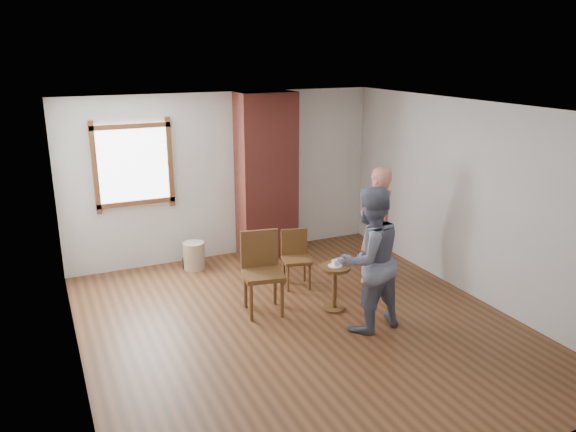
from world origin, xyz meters
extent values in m
plane|color=brown|center=(0.00, 0.00, 0.00)|extent=(5.50, 5.50, 0.00)
cube|color=silver|center=(0.00, 2.75, 1.30)|extent=(5.00, 0.04, 2.60)
cube|color=silver|center=(-2.50, 0.00, 1.30)|extent=(0.04, 5.50, 2.60)
cube|color=silver|center=(2.50, 0.00, 1.30)|extent=(0.04, 5.50, 2.60)
cube|color=white|center=(0.00, 0.00, 2.60)|extent=(5.00, 5.50, 0.04)
cube|color=brown|center=(-1.40, 2.71, 1.60)|extent=(1.14, 0.06, 1.34)
cube|color=white|center=(-1.40, 2.73, 1.60)|extent=(1.00, 0.02, 1.20)
cube|color=#993F36|center=(0.60, 2.50, 1.30)|extent=(0.90, 0.50, 2.60)
cylinder|color=tan|center=(-0.67, 2.35, 0.21)|extent=(0.35, 0.35, 0.42)
cylinder|color=black|center=(-0.75, 2.40, 0.08)|extent=(0.18, 0.18, 0.16)
cube|color=brown|center=(-0.27, 0.53, 0.52)|extent=(0.56, 0.56, 0.06)
cylinder|color=brown|center=(-0.50, 0.38, 0.26)|extent=(0.05, 0.05, 0.52)
cylinder|color=brown|center=(-0.11, 0.31, 0.26)|extent=(0.05, 0.05, 0.52)
cylinder|color=brown|center=(-0.43, 0.76, 0.26)|extent=(0.05, 0.05, 0.52)
cylinder|color=brown|center=(-0.04, 0.69, 0.26)|extent=(0.05, 0.05, 0.52)
cube|color=brown|center=(-0.23, 0.75, 0.77)|extent=(0.48, 0.13, 0.52)
cube|color=brown|center=(0.46, 1.09, 0.40)|extent=(0.45, 0.45, 0.04)
cylinder|color=brown|center=(0.28, 0.97, 0.20)|extent=(0.04, 0.04, 0.40)
cylinder|color=brown|center=(0.57, 0.91, 0.20)|extent=(0.04, 0.04, 0.40)
cylinder|color=brown|center=(0.34, 1.27, 0.20)|extent=(0.04, 0.04, 0.40)
cylinder|color=brown|center=(0.64, 1.20, 0.20)|extent=(0.04, 0.04, 0.40)
cube|color=brown|center=(0.50, 1.25, 0.60)|extent=(0.37, 0.12, 0.40)
cylinder|color=brown|center=(0.58, 0.23, 0.58)|extent=(0.40, 0.40, 0.04)
cylinder|color=brown|center=(0.58, 0.23, 0.29)|extent=(0.06, 0.06, 0.54)
cylinder|color=brown|center=(0.58, 0.23, 0.01)|extent=(0.28, 0.28, 0.03)
cylinder|color=white|center=(0.58, 0.23, 0.60)|extent=(0.18, 0.18, 0.01)
cube|color=white|center=(0.59, 0.23, 0.64)|extent=(0.08, 0.07, 0.06)
imported|color=#151B3A|center=(0.69, -0.36, 0.87)|extent=(0.92, 0.76, 1.75)
imported|color=#DC7E6E|center=(1.56, 0.79, 0.84)|extent=(0.69, 0.54, 1.68)
camera|label=1|loc=(-2.70, -5.50, 3.23)|focal=35.00mm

